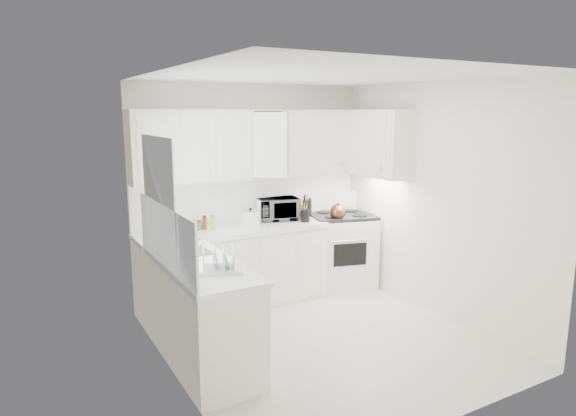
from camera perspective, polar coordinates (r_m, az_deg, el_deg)
floor at (r=5.29m, az=3.87°, el=-14.71°), size 3.20×3.20×0.00m
ceiling at (r=4.78m, az=4.28°, el=14.67°), size 3.20×3.20×0.00m
wall_back at (r=6.24m, az=-4.08°, el=1.81°), size 3.00×0.00×3.00m
wall_front at (r=3.68m, az=17.99°, el=-5.11°), size 3.00×0.00×3.00m
wall_left at (r=4.25m, az=-13.08°, el=-2.77°), size 0.00×3.20×3.20m
wall_right at (r=5.82m, az=16.46°, el=0.72°), size 0.00×3.20×3.20m
window_blinds at (r=4.53m, az=-14.24°, el=1.26°), size 0.06×0.96×1.06m
lower_cabinets_back at (r=6.02m, az=-6.10°, el=-6.90°), size 2.22×0.60×0.90m
lower_cabinets_left at (r=4.78m, az=-9.82°, el=-11.83°), size 0.60×1.60×0.90m
countertop_back at (r=5.88m, az=-6.16°, el=-2.52°), size 2.24×0.64×0.05m
countertop_left at (r=4.62m, az=-9.89°, el=-6.36°), size 0.64×1.62×0.05m
backsplash_back at (r=6.25m, az=-4.03°, el=1.11°), size 2.98×0.02×0.55m
backsplash_left at (r=4.45m, az=-13.66°, el=-3.15°), size 0.02×1.60×0.55m
upper_cabinets_back at (r=6.07m, az=-3.43°, el=3.46°), size 3.00×0.33×0.80m
upper_cabinets_right at (r=6.28m, az=10.14°, el=3.56°), size 0.33×0.90×0.80m
sink at (r=4.90m, az=-11.34°, el=-3.65°), size 0.42×0.38×0.30m
stove at (r=6.67m, az=6.03°, el=-3.63°), size 0.95×0.85×1.23m
tea_kettle at (r=6.35m, az=5.62°, el=-0.32°), size 0.27×0.23×0.23m
frying_pan at (r=6.82m, az=6.54°, el=-0.31°), size 0.28×0.46×0.04m
microwave at (r=6.27m, az=-1.18°, el=0.18°), size 0.54×0.38×0.34m
rice_cooker at (r=5.93m, az=-4.26°, el=-1.04°), size 0.23×0.23×0.22m
paper_towel at (r=6.16m, az=-3.04°, el=-0.34°), size 0.12×0.12×0.27m
utensil_crock at (r=6.15m, az=1.97°, el=0.04°), size 0.13×0.13×0.35m
dish_rack at (r=4.32m, az=-7.99°, el=-5.61°), size 0.49×0.43×0.23m
spice_left_0 at (r=5.82m, az=-10.84°, el=-1.89°), size 0.06×0.06×0.13m
spice_left_1 at (r=5.76m, az=-9.85°, el=-1.98°), size 0.06×0.06×0.13m
spice_left_2 at (r=5.87m, az=-9.46°, el=-1.73°), size 0.06×0.06×0.13m
spice_left_3 at (r=5.81m, az=-8.46°, el=-1.83°), size 0.06×0.06×0.13m
sauce_right_0 at (r=6.44m, az=1.16°, el=-0.20°), size 0.06×0.06×0.19m
sauce_right_1 at (r=6.41m, az=1.85°, el=-0.24°), size 0.06×0.06×0.19m
sauce_right_2 at (r=6.49m, az=1.99°, el=-0.11°), size 0.06×0.06×0.19m
sauce_right_3 at (r=6.47m, az=2.69°, el=-0.15°), size 0.06×0.06×0.19m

